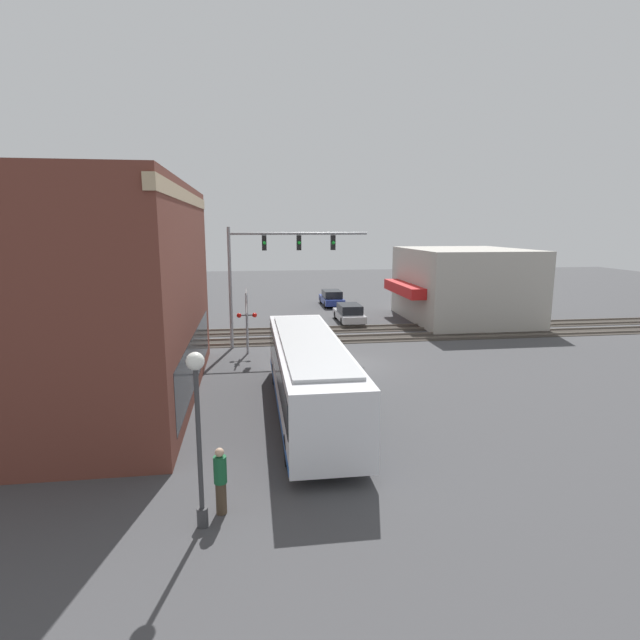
# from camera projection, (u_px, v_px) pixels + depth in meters

# --- Properties ---
(ground_plane) EXTENTS (120.00, 120.00, 0.00)m
(ground_plane) POSITION_uv_depth(u_px,v_px,m) (345.00, 364.00, 27.22)
(ground_plane) COLOR #424244
(brick_building) EXTENTS (15.05, 9.06, 9.14)m
(brick_building) POSITION_uv_depth(u_px,v_px,m) (83.00, 295.00, 20.88)
(brick_building) COLOR brown
(brick_building) RESTS_ON ground
(shop_building) EXTENTS (10.58, 9.87, 5.69)m
(shop_building) POSITION_uv_depth(u_px,v_px,m) (463.00, 285.00, 39.81)
(shop_building) COLOR #B2ADA3
(shop_building) RESTS_ON ground
(city_bus) EXTENTS (12.29, 2.59, 3.04)m
(city_bus) POSITION_uv_depth(u_px,v_px,m) (309.00, 373.00, 19.74)
(city_bus) COLOR silver
(city_bus) RESTS_ON ground
(traffic_signal_gantry) EXTENTS (0.42, 8.49, 7.38)m
(traffic_signal_gantry) POSITION_uv_depth(u_px,v_px,m) (272.00, 258.00, 30.17)
(traffic_signal_gantry) COLOR gray
(traffic_signal_gantry) RESTS_ON ground
(crossing_signal) EXTENTS (1.41, 1.18, 3.81)m
(crossing_signal) POSITION_uv_depth(u_px,v_px,m) (247.00, 315.00, 29.12)
(crossing_signal) COLOR gray
(crossing_signal) RESTS_ON ground
(streetlamp) EXTENTS (0.44, 0.44, 4.49)m
(streetlamp) POSITION_uv_depth(u_px,v_px,m) (198.00, 425.00, 11.98)
(streetlamp) COLOR #38383A
(streetlamp) RESTS_ON ground
(rail_track_near) EXTENTS (2.60, 60.00, 0.15)m
(rail_track_near) POSITION_uv_depth(u_px,v_px,m) (328.00, 339.00, 33.05)
(rail_track_near) COLOR #332D28
(rail_track_near) RESTS_ON ground
(rail_track_far) EXTENTS (2.60, 60.00, 0.15)m
(rail_track_far) POSITION_uv_depth(u_px,v_px,m) (321.00, 330.00, 36.17)
(rail_track_far) COLOR #332D28
(rail_track_far) RESTS_ON ground
(parked_car_silver) EXTENTS (4.76, 1.82, 1.45)m
(parked_car_silver) POSITION_uv_depth(u_px,v_px,m) (349.00, 314.00, 39.06)
(parked_car_silver) COLOR #B7B7BC
(parked_car_silver) RESTS_ON ground
(parked_car_blue) EXTENTS (4.71, 1.82, 1.48)m
(parked_car_blue) POSITION_uv_depth(u_px,v_px,m) (332.00, 298.00, 47.37)
(parked_car_blue) COLOR navy
(parked_car_blue) RESTS_ON ground
(pedestrian_near_bus) EXTENTS (0.34, 0.34, 1.83)m
(pedestrian_near_bus) POSITION_uv_depth(u_px,v_px,m) (365.00, 403.00, 18.49)
(pedestrian_near_bus) COLOR black
(pedestrian_near_bus) RESTS_ON ground
(pedestrian_by_lamp) EXTENTS (0.34, 0.34, 1.82)m
(pedestrian_by_lamp) POSITION_uv_depth(u_px,v_px,m) (221.00, 480.00, 12.87)
(pedestrian_by_lamp) COLOR #473828
(pedestrian_by_lamp) RESTS_ON ground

